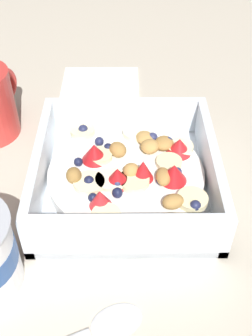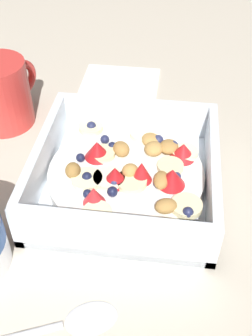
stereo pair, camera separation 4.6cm
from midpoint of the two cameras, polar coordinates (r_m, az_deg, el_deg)
The scene contains 5 objects.
ground_plane at distance 0.49m, azimuth 1.76°, elevation -1.83°, with size 2.40×2.40×0.00m, color beige.
fruit_bowl at distance 0.47m, azimuth 3.01°, elevation -1.03°, with size 0.20×0.20×0.06m.
spoon at distance 0.38m, azimuth -5.57°, elevation -20.92°, with size 0.08×0.17×0.01m.
coffee_mug at distance 0.57m, azimuth -14.76°, elevation 9.92°, with size 0.11×0.08×0.09m.
folded_napkin at distance 0.65m, azimuth 1.11°, elevation 11.33°, with size 0.12×0.12×0.01m, color white.
Camera 2 is at (-0.34, -0.05, 0.35)m, focal length 43.90 mm.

